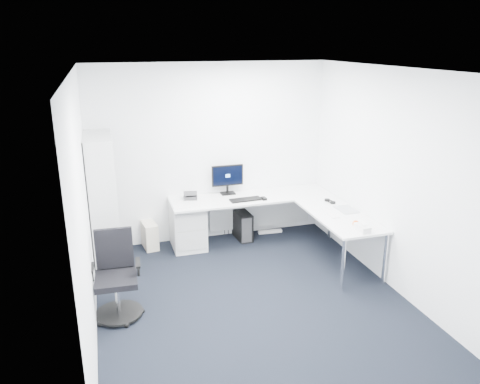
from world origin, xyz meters
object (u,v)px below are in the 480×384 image
object	(u,v)px
bookshelf	(103,204)
monitor	(228,179)
l_desk	(259,227)
laptop	(347,202)
task_chair	(116,277)

from	to	relation	value
bookshelf	monitor	bearing A→B (deg)	15.67
l_desk	laptop	bearing A→B (deg)	-29.60
monitor	laptop	bearing A→B (deg)	-40.40
l_desk	task_chair	world-z (taller)	task_chair
l_desk	laptop	distance (m)	1.33
l_desk	laptop	xyz separation A→B (m)	(1.08, -0.61, 0.48)
monitor	laptop	world-z (taller)	monitor
l_desk	monitor	world-z (taller)	monitor
task_chair	bookshelf	bearing A→B (deg)	96.25
laptop	l_desk	bearing A→B (deg)	149.44
bookshelf	monitor	size ratio (longest dim) A/B	3.77
task_chair	monitor	xyz separation A→B (m)	(1.78, 1.81, 0.47)
l_desk	laptop	world-z (taller)	laptop
l_desk	bookshelf	size ratio (longest dim) A/B	1.34
task_chair	laptop	bearing A→B (deg)	14.15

